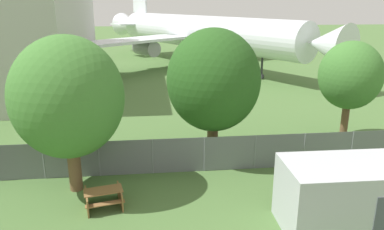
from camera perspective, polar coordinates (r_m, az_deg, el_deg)
perimeter_fence at (r=18.48m, az=1.91°, el=-6.00°), size 56.07×0.07×1.78m
airplane at (r=48.06m, az=1.09°, el=12.50°), size 29.30×36.00×12.32m
portable_cabin at (r=15.08m, az=22.61°, el=-11.36°), size 4.79×2.67×2.57m
picnic_bench_near_cabin at (r=16.03m, az=-13.32°, el=-11.99°), size 1.80×1.70×0.76m
tree_near_hangar at (r=19.08m, az=3.29°, el=5.26°), size 4.78×4.78×6.87m
tree_left_of_cabin at (r=16.43m, az=-18.42°, el=2.53°), size 4.70×4.70×6.85m
tree_far_right at (r=23.52m, az=22.98°, el=5.54°), size 3.60×3.60×5.97m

